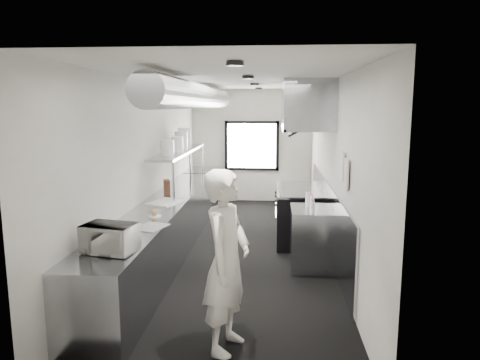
% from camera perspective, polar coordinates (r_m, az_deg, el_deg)
% --- Properties ---
extents(floor, '(3.00, 8.00, 0.01)m').
position_cam_1_polar(floor, '(7.57, -0.11, -8.96)').
color(floor, black).
rests_on(floor, ground).
extents(ceiling, '(3.00, 8.00, 0.01)m').
position_cam_1_polar(ceiling, '(7.19, -0.11, 12.73)').
color(ceiling, beige).
rests_on(ceiling, wall_back).
extents(wall_back, '(3.00, 0.02, 2.80)m').
position_cam_1_polar(wall_back, '(11.21, 1.52, 4.40)').
color(wall_back, silver).
rests_on(wall_back, floor).
extents(wall_front, '(3.00, 0.02, 2.80)m').
position_cam_1_polar(wall_front, '(3.36, -5.59, -7.79)').
color(wall_front, silver).
rests_on(wall_front, floor).
extents(wall_left, '(0.02, 8.00, 2.80)m').
position_cam_1_polar(wall_left, '(7.51, -11.59, 1.69)').
color(wall_left, silver).
rests_on(wall_left, floor).
extents(wall_right, '(0.02, 8.00, 2.80)m').
position_cam_1_polar(wall_right, '(7.28, 11.74, 1.44)').
color(wall_right, silver).
rests_on(wall_right, floor).
extents(wall_cladding, '(0.03, 5.50, 1.10)m').
position_cam_1_polar(wall_cladding, '(7.73, 11.11, -4.49)').
color(wall_cladding, '#9396A0').
rests_on(wall_cladding, wall_right).
extents(hvac_duct, '(0.40, 6.40, 0.40)m').
position_cam_1_polar(hvac_duct, '(7.66, -5.19, 10.62)').
color(hvac_duct, gray).
rests_on(hvac_duct, ceiling).
extents(service_window, '(1.36, 0.05, 1.25)m').
position_cam_1_polar(service_window, '(11.18, 1.51, 4.39)').
color(service_window, white).
rests_on(service_window, wall_back).
extents(exhaust_hood, '(0.81, 2.20, 0.88)m').
position_cam_1_polar(exhaust_hood, '(7.87, 8.39, 9.36)').
color(exhaust_hood, '#9396A0').
rests_on(exhaust_hood, ceiling).
extents(prep_counter, '(0.70, 6.00, 0.90)m').
position_cam_1_polar(prep_counter, '(7.14, -9.73, -6.44)').
color(prep_counter, '#9396A0').
rests_on(prep_counter, floor).
extents(pass_shelf, '(0.45, 3.00, 0.68)m').
position_cam_1_polar(pass_shelf, '(8.39, -7.72, 3.52)').
color(pass_shelf, '#9396A0').
rests_on(pass_shelf, prep_counter).
extents(range, '(0.88, 1.60, 0.94)m').
position_cam_1_polar(range, '(8.10, 7.65, -4.34)').
color(range, black).
rests_on(range, floor).
extents(bottle_station, '(0.65, 0.80, 0.90)m').
position_cam_1_polar(bottle_station, '(6.77, 9.25, -7.34)').
color(bottle_station, '#9396A0').
rests_on(bottle_station, floor).
extents(far_work_table, '(0.70, 1.20, 0.90)m').
position_cam_1_polar(far_work_table, '(10.67, -4.90, -1.04)').
color(far_work_table, '#9396A0').
rests_on(far_work_table, floor).
extents(notice_sheet_a, '(0.02, 0.28, 0.38)m').
position_cam_1_polar(notice_sheet_a, '(6.07, 12.93, 1.73)').
color(notice_sheet_a, silver).
rests_on(notice_sheet_a, wall_right).
extents(notice_sheet_b, '(0.02, 0.28, 0.38)m').
position_cam_1_polar(notice_sheet_b, '(5.74, 13.42, 0.77)').
color(notice_sheet_b, silver).
rests_on(notice_sheet_b, wall_right).
extents(line_cook, '(0.59, 0.75, 1.81)m').
position_cam_1_polar(line_cook, '(4.40, -1.70, -10.33)').
color(line_cook, silver).
rests_on(line_cook, floor).
extents(microwave, '(0.55, 0.46, 0.29)m').
position_cam_1_polar(microwave, '(4.82, -16.32, -7.15)').
color(microwave, silver).
rests_on(microwave, prep_counter).
extents(deli_tub_a, '(0.18, 0.18, 0.10)m').
position_cam_1_polar(deli_tub_a, '(5.27, -16.16, -6.81)').
color(deli_tub_a, '#ABB1A3').
rests_on(deli_tub_a, prep_counter).
extents(deli_tub_b, '(0.16, 0.16, 0.11)m').
position_cam_1_polar(deli_tub_b, '(5.47, -16.22, -6.17)').
color(deli_tub_b, '#ABB1A3').
rests_on(deli_tub_b, prep_counter).
extents(newspaper, '(0.43, 0.48, 0.01)m').
position_cam_1_polar(newspaper, '(5.68, -11.31, -5.90)').
color(newspaper, silver).
rests_on(newspaper, prep_counter).
extents(small_plate, '(0.19, 0.19, 0.01)m').
position_cam_1_polar(small_plate, '(6.20, -10.83, -4.56)').
color(small_plate, white).
rests_on(small_plate, prep_counter).
extents(pastry, '(0.10, 0.10, 0.10)m').
position_cam_1_polar(pastry, '(6.19, -10.84, -4.06)').
color(pastry, tan).
rests_on(pastry, small_plate).
extents(cutting_board, '(0.58, 0.65, 0.02)m').
position_cam_1_polar(cutting_board, '(7.06, -9.45, -2.79)').
color(cutting_board, silver).
rests_on(cutting_board, prep_counter).
extents(knife_block, '(0.16, 0.24, 0.24)m').
position_cam_1_polar(knife_block, '(7.73, -9.33, -0.89)').
color(knife_block, '#582E1F').
rests_on(knife_block, prep_counter).
extents(plate_stack_a, '(0.28, 0.28, 0.25)m').
position_cam_1_polar(plate_stack_a, '(7.62, -9.22, 4.12)').
color(plate_stack_a, white).
rests_on(plate_stack_a, pass_shelf).
extents(plate_stack_b, '(0.27, 0.27, 0.28)m').
position_cam_1_polar(plate_stack_b, '(8.10, -8.03, 4.55)').
color(plate_stack_b, white).
rests_on(plate_stack_b, pass_shelf).
extents(plate_stack_c, '(0.27, 0.27, 0.34)m').
position_cam_1_polar(plate_stack_c, '(8.54, -7.53, 5.03)').
color(plate_stack_c, white).
rests_on(plate_stack_c, pass_shelf).
extents(plate_stack_d, '(0.28, 0.28, 0.39)m').
position_cam_1_polar(plate_stack_d, '(8.98, -7.11, 5.40)').
color(plate_stack_d, white).
rests_on(plate_stack_d, pass_shelf).
extents(squeeze_bottle_a, '(0.06, 0.06, 0.17)m').
position_cam_1_polar(squeeze_bottle_a, '(6.34, 9.27, -3.50)').
color(squeeze_bottle_a, silver).
rests_on(squeeze_bottle_a, bottle_station).
extents(squeeze_bottle_b, '(0.08, 0.08, 0.20)m').
position_cam_1_polar(squeeze_bottle_b, '(6.49, 9.17, -3.05)').
color(squeeze_bottle_b, silver).
rests_on(squeeze_bottle_b, bottle_station).
extents(squeeze_bottle_c, '(0.08, 0.08, 0.19)m').
position_cam_1_polar(squeeze_bottle_c, '(6.61, 9.19, -2.87)').
color(squeeze_bottle_c, silver).
rests_on(squeeze_bottle_c, bottle_station).
extents(squeeze_bottle_d, '(0.08, 0.08, 0.18)m').
position_cam_1_polar(squeeze_bottle_d, '(6.74, 8.61, -2.64)').
color(squeeze_bottle_d, silver).
rests_on(squeeze_bottle_d, bottle_station).
extents(squeeze_bottle_e, '(0.07, 0.07, 0.19)m').
position_cam_1_polar(squeeze_bottle_e, '(6.89, 8.66, -2.34)').
color(squeeze_bottle_e, silver).
rests_on(squeeze_bottle_e, bottle_station).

